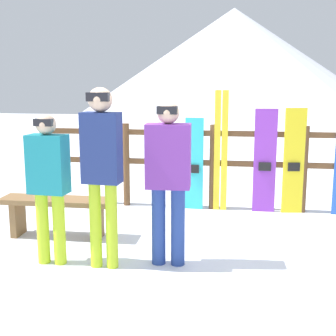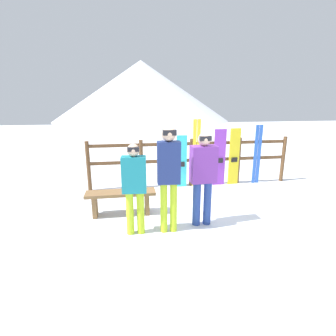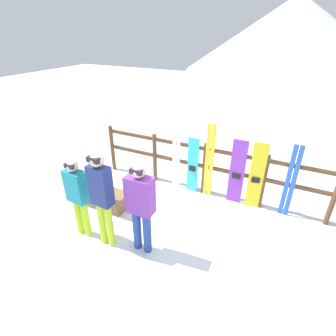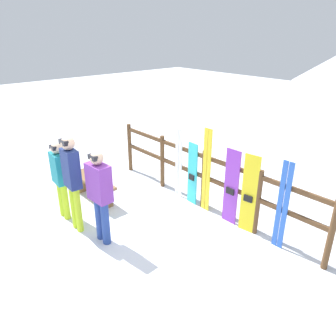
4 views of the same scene
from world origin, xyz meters
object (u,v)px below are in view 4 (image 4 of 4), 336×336
object	(u,v)px
person_teal	(60,175)
snowboard_purple	(231,187)
ski_pair_white	(179,164)
snowboard_cyan	(192,174)
person_navy	(72,176)
bench	(93,185)
person_purple	(100,191)
snowboard_yellow	(249,195)
ski_pair_yellow	(207,171)
ski_pair_blue	(283,206)

from	to	relation	value
person_teal	snowboard_purple	distance (m)	3.26
ski_pair_white	snowboard_cyan	bearing A→B (deg)	-0.48
person_navy	bench	bearing A→B (deg)	135.37
person_purple	snowboard_yellow	xyz separation A→B (m)	(1.49, 2.16, -0.23)
person_purple	snowboard_yellow	world-z (taller)	person_purple
snowboard_cyan	snowboard_purple	bearing A→B (deg)	0.01
bench	snowboard_yellow	xyz separation A→B (m)	(2.95, 1.51, 0.39)
person_teal	person_purple	size ratio (longest dim) A/B	0.92
snowboard_purple	ski_pair_white	bearing A→B (deg)	179.86
person_navy	ski_pair_white	bearing A→B (deg)	83.12
person_navy	ski_pair_yellow	size ratio (longest dim) A/B	1.04
person_purple	snowboard_purple	bearing A→B (deg)	63.33
ski_pair_white	snowboard_cyan	xyz separation A→B (m)	(0.42, -0.00, -0.11)
ski_pair_blue	ski_pair_yellow	bearing A→B (deg)	180.00
person_purple	snowboard_cyan	distance (m)	2.18
bench	person_navy	size ratio (longest dim) A/B	0.74
person_teal	snowboard_cyan	world-z (taller)	person_teal
person_teal	snowboard_purple	bearing A→B (deg)	45.23
person_navy	ski_pair_white	xyz separation A→B (m)	(0.28, 2.33, -0.32)
snowboard_cyan	snowboard_yellow	size ratio (longest dim) A/B	0.90
ski_pair_yellow	person_purple	bearing A→B (deg)	-101.81
person_purple	ski_pair_blue	world-z (taller)	person_purple
person_navy	snowboard_yellow	size ratio (longest dim) A/B	1.21
bench	ski_pair_blue	distance (m)	3.93
ski_pair_blue	snowboard_yellow	bearing A→B (deg)	-179.70
snowboard_cyan	snowboard_yellow	bearing A→B (deg)	0.01
snowboard_purple	snowboard_yellow	bearing A→B (deg)	0.00
bench	ski_pair_yellow	distance (m)	2.50
person_purple	ski_pair_blue	size ratio (longest dim) A/B	1.06
ski_pair_white	snowboard_yellow	distance (m)	1.85
snowboard_purple	person_teal	bearing A→B (deg)	-134.77
ski_pair_yellow	ski_pair_blue	xyz separation A→B (m)	(1.69, 0.00, -0.08)
bench	ski_pair_white	xyz separation A→B (m)	(1.11, 1.51, 0.42)
person_navy	ski_pair_yellow	distance (m)	2.58
person_purple	person_navy	bearing A→B (deg)	-165.16
person_teal	ski_pair_white	bearing A→B (deg)	69.81
person_navy	ski_pair_yellow	xyz separation A→B (m)	(1.09, 2.33, -0.22)
person_purple	snowboard_purple	world-z (taller)	person_purple
snowboard_cyan	person_navy	bearing A→B (deg)	-106.89
ski_pair_white	ski_pair_yellow	xyz separation A→B (m)	(0.81, 0.00, 0.10)
person_navy	snowboard_purple	xyz separation A→B (m)	(1.72, 2.32, -0.36)
person_navy	ski_pair_blue	world-z (taller)	person_navy
ski_pair_white	snowboard_purple	xyz separation A→B (m)	(1.44, -0.00, -0.04)
bench	snowboard_purple	distance (m)	2.99
ski_pair_white	snowboard_purple	distance (m)	1.44
ski_pair_yellow	person_navy	bearing A→B (deg)	-115.10
bench	person_purple	xyz separation A→B (m)	(1.47, -0.65, 0.62)
person_teal	snowboard_yellow	world-z (taller)	person_teal
person_purple	snowboard_yellow	distance (m)	2.63
snowboard_cyan	snowboard_purple	world-z (taller)	snowboard_purple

